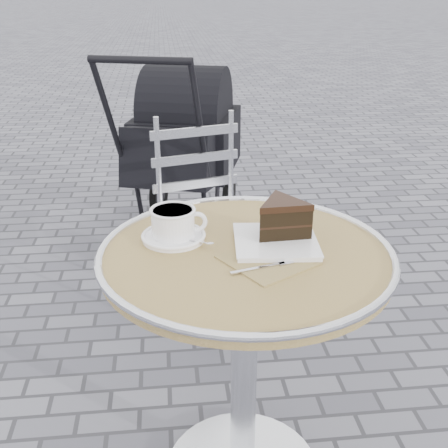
{
  "coord_description": "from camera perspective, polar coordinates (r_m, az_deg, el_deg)",
  "views": [
    {
      "loc": [
        -0.18,
        -1.2,
        1.34
      ],
      "look_at": [
        -0.05,
        0.06,
        0.78
      ],
      "focal_mm": 45.0,
      "sensor_mm": 36.0,
      "label": 1
    }
  ],
  "objects": [
    {
      "name": "bistro_chair",
      "position": [
        2.32,
        -2.31,
        3.13
      ],
      "size": [
        0.46,
        0.46,
        0.83
      ],
      "rotation": [
        0.0,
        0.0,
        0.26
      ],
      "color": "silver",
      "rests_on": "ground"
    },
    {
      "name": "cafe_table",
      "position": [
        1.44,
        2.14,
        -8.68
      ],
      "size": [
        0.72,
        0.72,
        0.74
      ],
      "color": "silver",
      "rests_on": "ground"
    },
    {
      "name": "baby_stroller",
      "position": [
        3.01,
        -4.27,
        7.13
      ],
      "size": [
        0.72,
        1.1,
        1.05
      ],
      "rotation": [
        0.0,
        0.0,
        -0.29
      ],
      "color": "black",
      "rests_on": "ground"
    },
    {
      "name": "cappuccino_set",
      "position": [
        1.41,
        -5.1,
        -0.19
      ],
      "size": [
        0.17,
        0.16,
        0.08
      ],
      "rotation": [
        0.0,
        0.0,
        -0.01
      ],
      "color": "white",
      "rests_on": "cafe_table"
    },
    {
      "name": "cake_plate_set",
      "position": [
        1.39,
        5.78,
        0.04
      ],
      "size": [
        0.28,
        0.33,
        0.11
      ],
      "rotation": [
        0.0,
        0.0,
        -0.08
      ],
      "color": "#937950",
      "rests_on": "cafe_table"
    }
  ]
}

